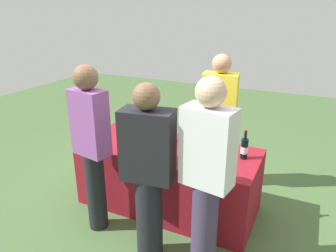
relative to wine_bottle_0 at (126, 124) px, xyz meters
name	(u,v)px	position (x,y,z in m)	size (l,w,h in m)	color
ground_plane	(168,205)	(0.64, -0.16, -0.85)	(12.00, 12.00, 0.00)	#476638
tasting_table	(168,177)	(0.64, -0.16, -0.48)	(1.95, 0.83, 0.73)	maroon
wine_bottle_0	(126,124)	(0.00, 0.00, 0.00)	(0.08, 0.08, 0.31)	black
wine_bottle_1	(140,125)	(0.17, 0.06, 0.00)	(0.08, 0.08, 0.32)	black
wine_bottle_2	(169,132)	(0.57, 0.00, 0.00)	(0.07, 0.07, 0.30)	black
wine_bottle_3	(195,138)	(0.89, -0.02, -0.01)	(0.07, 0.07, 0.31)	black
wine_bottle_4	(244,148)	(1.44, -0.06, -0.01)	(0.07, 0.07, 0.30)	black
wine_glass_0	(132,141)	(0.33, -0.38, -0.01)	(0.07, 0.07, 0.15)	silver
wine_glass_1	(149,141)	(0.47, -0.28, -0.02)	(0.06, 0.06, 0.14)	silver
wine_glass_2	(164,145)	(0.65, -0.30, -0.03)	(0.06, 0.06, 0.13)	silver
wine_glass_3	(213,150)	(1.17, -0.22, -0.01)	(0.07, 0.07, 0.14)	silver
server_pouring	(219,118)	(0.97, 0.56, 0.06)	(0.44, 0.28, 1.67)	black
guest_0	(92,144)	(0.14, -0.81, 0.10)	(0.38, 0.25, 1.70)	black
guest_1	(148,171)	(0.82, -0.93, 0.02)	(0.46, 0.30, 1.63)	black
guest_2	(207,174)	(1.32, -0.88, 0.09)	(0.43, 0.28, 1.71)	#3F3351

